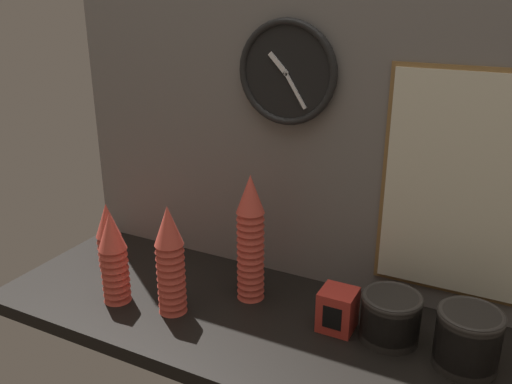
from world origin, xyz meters
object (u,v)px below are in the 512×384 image
Objects in this scene: cup_stack_center at (251,238)px; wall_clock at (287,73)px; menu_board at (457,187)px; bowl_stack_right at (390,316)px; napkin_dispenser at (338,310)px; cup_stack_left at (114,257)px; cup_stack_far_left at (109,235)px; bowl_stack_far_right at (468,338)px; cup_stack_center_left at (170,260)px.

wall_clock is at bearing 79.08° from cup_stack_center.
menu_board is at bearing 18.55° from cup_stack_center.
bowl_stack_right is 1.37× the size of napkin_dispenser.
menu_board reaches higher than bowl_stack_right.
cup_stack_left is 0.45× the size of menu_board.
cup_stack_far_left is at bearing -179.03° from bowl_stack_right.
bowl_stack_right is 68.85cm from wall_clock.
wall_clock reaches higher than menu_board.
cup_stack_far_left is 1.39× the size of bowl_stack_far_right.
cup_stack_far_left is 103.85cm from menu_board.
menu_board is (46.70, 0.89, -25.36)cm from wall_clock.
cup_stack_far_left is (-33.15, 12.91, -5.03)cm from cup_stack_center_left.
cup_stack_center_left is at bearing -170.77° from bowl_stack_far_right.
wall_clock is (18.71, 31.90, 46.27)cm from cup_stack_center_left.
cup_stack_left is at bearing -44.33° from cup_stack_far_left.
napkin_dispenser is at bearing -172.45° from bowl_stack_right.
cup_stack_center is (48.81, 3.18, 8.05)cm from cup_stack_far_left.
cup_stack_center is 30.25cm from napkin_dispenser.
menu_board is at bearing 113.20° from bowl_stack_far_right.
napkin_dispenser is at bearing -0.18° from cup_stack_far_left.
bowl_stack_far_right is (107.45, -0.83, -2.92)cm from cup_stack_far_left.
cup_stack_center_left is 17.55cm from cup_stack_left.
cup_stack_center is 1.29× the size of wall_clock.
cup_stack_far_left is at bearing 158.73° from cup_stack_center_left.
bowl_stack_far_right is 18.56cm from bowl_stack_right.
cup_stack_center reaches higher than bowl_stack_far_right.
wall_clock is at bearing 141.35° from napkin_dispenser.
cup_stack_left is at bearing -170.86° from bowl_stack_far_right.
cup_stack_far_left is at bearing 179.56° from bowl_stack_far_right.
wall_clock is (3.05, 15.81, 43.25)cm from cup_stack_center.
cup_stack_far_left is 75.38cm from wall_clock.
cup_stack_left is 75.43cm from bowl_stack_right.
cup_stack_far_left is 89.16cm from bowl_stack_right.
cup_stack_center_left is at bearing -165.55° from bowl_stack_right.
cup_stack_left is (-17.23, -2.64, -2.01)cm from cup_stack_center_left.
wall_clock is (-37.20, 17.49, 55.23)cm from bowl_stack_right.
cup_stack_left is at bearing -171.28° from cup_stack_center_left.
cup_stack_left is at bearing -166.87° from bowl_stack_right.
wall_clock is at bearing 160.37° from bowl_stack_far_right.
cup_stack_center is at bearing 177.62° from bowl_stack_right.
napkin_dispenser is at bearing -38.65° from wall_clock.
bowl_stack_far_right is at bearing -0.44° from cup_stack_far_left.
bowl_stack_right is (73.14, 17.06, -6.94)cm from cup_stack_left.
wall_clock is (35.94, 34.54, 48.29)cm from cup_stack_left.
cup_stack_center is at bearing -100.92° from wall_clock.
cup_stack_center_left is at bearing 8.72° from cup_stack_left.
cup_stack_far_left is at bearing -168.60° from menu_board.
bowl_stack_right is at bearing 172.76° from bowl_stack_far_right.
bowl_stack_far_right is 36.62cm from menu_board.
wall_clock is at bearing 154.82° from bowl_stack_right.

